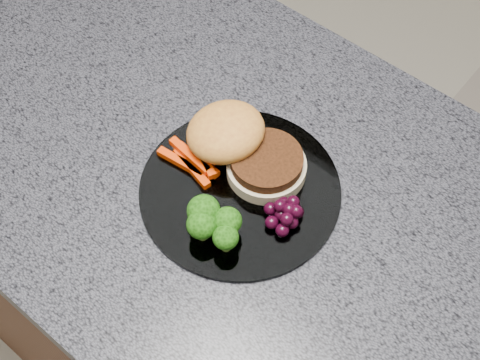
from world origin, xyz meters
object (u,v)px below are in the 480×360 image
(island_cabinet, at_px, (217,298))
(plate, at_px, (240,190))
(burger, at_px, (240,146))
(grape_bunch, at_px, (285,213))

(island_cabinet, distance_m, plate, 0.48)
(island_cabinet, distance_m, burger, 0.50)
(plate, height_order, grape_bunch, grape_bunch)
(island_cabinet, xyz_separation_m, grape_bunch, (0.14, -0.01, 0.49))
(burger, height_order, grape_bunch, burger)
(burger, bearing_deg, plate, -56.28)
(grape_bunch, bearing_deg, burger, 159.86)
(plate, xyz_separation_m, grape_bunch, (0.07, 0.00, 0.02))
(island_cabinet, bearing_deg, plate, -10.96)
(island_cabinet, xyz_separation_m, plate, (0.07, -0.01, 0.47))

